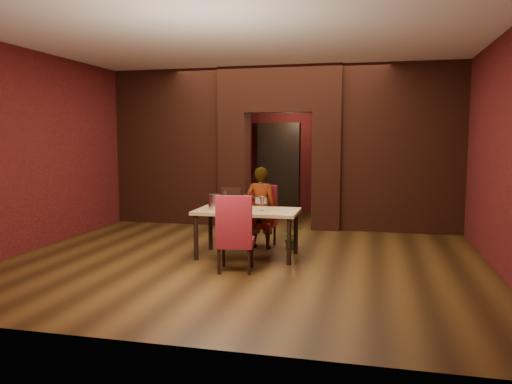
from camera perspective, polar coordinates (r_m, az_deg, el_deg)
floor at (r=8.30m, az=0.13°, el=-6.32°), size 8.00×8.00×0.00m
ceiling at (r=8.22m, az=0.14°, el=16.01°), size 7.00×8.00×0.04m
wall_back at (r=12.03m, az=4.52°, el=5.23°), size 7.00×0.04×3.20m
wall_front at (r=4.31m, az=-12.15°, el=3.41°), size 7.00×0.04×3.20m
wall_left at (r=9.54m, az=-20.87°, el=4.60°), size 0.04×8.00×3.20m
wall_right at (r=8.06m, az=25.21°, el=4.20°), size 0.04×8.00×3.20m
pillar_left at (r=10.30m, az=-2.46°, el=2.58°), size 0.55×0.55×2.30m
pillar_right at (r=9.95m, az=8.13°, el=2.40°), size 0.55×0.55×2.30m
lintel at (r=10.11m, az=2.79°, el=11.59°), size 2.45×0.55×0.90m
wing_wall_left at (r=10.75m, az=-9.76°, el=5.05°), size 2.28×0.35×3.20m
wing_wall_right at (r=9.90m, az=16.36°, el=4.80°), size 2.28×0.35×3.20m
vent_panel at (r=10.07m, az=-2.91°, el=-0.93°), size 0.40×0.03×0.50m
rear_door at (r=12.06m, az=2.58°, el=2.64°), size 0.90×0.08×2.10m
rear_door_frame at (r=12.03m, az=2.54°, el=2.62°), size 1.02×0.04×2.22m
dining_table at (r=7.58m, az=-1.01°, el=-4.74°), size 1.56×0.90×0.72m
chair_far at (r=8.26m, az=0.47°, el=-2.81°), size 0.50×0.50×1.01m
chair_near at (r=6.76m, az=-2.32°, el=-4.66°), size 0.54×0.54×1.05m
person_seated at (r=8.13m, az=0.56°, el=-1.80°), size 0.50×0.33×1.34m
wine_glass_a at (r=7.70m, az=-2.10°, el=-1.17°), size 0.07×0.07×0.18m
wine_glass_b at (r=7.47m, az=-1.12°, el=-1.23°), size 0.09×0.09×0.22m
wine_glass_c at (r=7.39m, az=0.68°, el=-1.34°), size 0.09×0.09×0.21m
tasting_sheet at (r=7.49m, az=-2.72°, el=-2.06°), size 0.35×0.27×0.00m
wine_bucket at (r=7.61m, az=-4.77°, el=-1.10°), size 0.18×0.18×0.23m
water_bottle at (r=7.70m, az=-3.58°, el=-0.84°), size 0.06×0.06×0.27m
potted_plant at (r=8.19m, az=4.14°, el=-5.18°), size 0.42×0.40×0.37m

